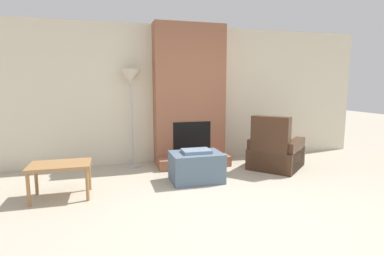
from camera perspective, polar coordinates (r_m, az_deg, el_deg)
name	(u,v)px	position (r m, az deg, el deg)	size (l,w,h in m)	color
ground_plane	(248,218)	(3.58, 10.69, -16.57)	(24.00, 24.00, 0.00)	#B2A893
wall_back	(186,95)	(5.90, -1.09, 6.37)	(7.60, 0.06, 2.60)	beige
fireplace	(190,99)	(5.66, -0.47, 5.54)	(1.33, 0.73, 2.60)	#935B42
ottoman	(196,166)	(4.69, 0.81, -7.33)	(0.78, 0.57, 0.50)	slate
armchair	(275,153)	(5.58, 15.50, -4.68)	(1.23, 1.22, 0.97)	#422819
side_table	(60,168)	(4.34, -23.82, -6.99)	(0.77, 0.50, 0.47)	#9E7042
floor_lamp_left	(131,82)	(5.49, -11.60, 8.66)	(0.39, 0.39, 1.77)	#ADADB2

